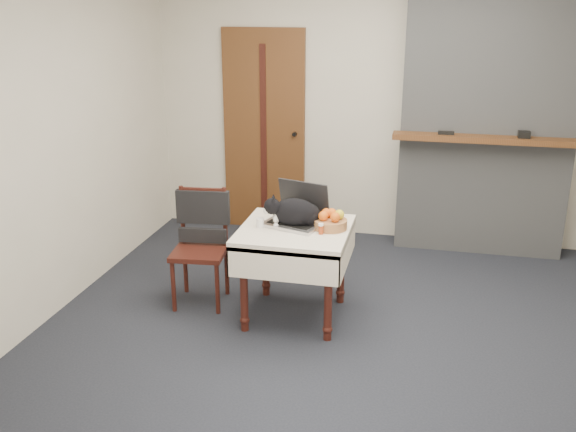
% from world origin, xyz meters
% --- Properties ---
extents(ground, '(4.50, 4.50, 0.00)m').
position_xyz_m(ground, '(0.00, 0.00, 0.00)').
color(ground, black).
rests_on(ground, ground).
extents(room_shell, '(4.52, 4.01, 2.61)m').
position_xyz_m(room_shell, '(0.00, 0.46, 1.76)').
color(room_shell, beige).
rests_on(room_shell, ground).
extents(door, '(0.82, 0.10, 2.00)m').
position_xyz_m(door, '(-1.20, 1.97, 1.00)').
color(door, brown).
rests_on(door, ground).
extents(chimney, '(1.62, 0.48, 2.60)m').
position_xyz_m(chimney, '(0.90, 1.85, 1.30)').
color(chimney, gray).
rests_on(chimney, ground).
extents(side_table, '(0.78, 0.78, 0.70)m').
position_xyz_m(side_table, '(-0.48, 0.11, 0.59)').
color(side_table, '#3E1611').
rests_on(side_table, ground).
extents(laptop, '(0.48, 0.44, 0.30)m').
position_xyz_m(laptop, '(-0.48, 0.22, 0.77)').
color(laptop, '#B7B7BC').
rests_on(laptop, side_table).
extents(cat, '(0.50, 0.27, 0.24)m').
position_xyz_m(cat, '(-0.48, 0.15, 0.80)').
color(cat, black).
rests_on(cat, side_table).
extents(cream_jar, '(0.06, 0.06, 0.07)m').
position_xyz_m(cream_jar, '(-0.73, 0.08, 0.73)').
color(cream_jar, white).
rests_on(cream_jar, side_table).
extents(pill_bottle, '(0.04, 0.04, 0.08)m').
position_xyz_m(pill_bottle, '(-0.27, 0.03, 0.74)').
color(pill_bottle, '#A43814').
rests_on(pill_bottle, side_table).
extents(fruit_basket, '(0.24, 0.24, 0.14)m').
position_xyz_m(fruit_basket, '(-0.23, 0.16, 0.75)').
color(fruit_basket, '#B07247').
rests_on(fruit_basket, side_table).
extents(desk_clutter, '(0.12, 0.08, 0.01)m').
position_xyz_m(desk_clutter, '(-0.32, 0.15, 0.70)').
color(desk_clutter, black).
rests_on(desk_clutter, side_table).
extents(chair, '(0.44, 0.43, 0.89)m').
position_xyz_m(chair, '(-1.24, 0.26, 0.57)').
color(chair, '#3E1611').
rests_on(chair, ground).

